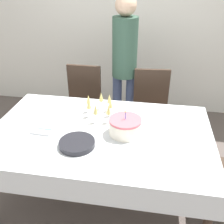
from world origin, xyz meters
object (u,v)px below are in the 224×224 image
Objects in this scene: birthday_cake at (125,126)px; champagne_tray at (100,108)px; dining_chair_far_right at (151,108)px; plate_stack_main at (77,143)px; dining_chair_far_left at (83,103)px; person_standing at (125,58)px.

champagne_tray is (-0.25, 0.24, 0.01)m from birthday_cake.
plate_stack_main is (-0.53, -1.12, 0.25)m from dining_chair_far_right.
dining_chair_far_left reaches higher than champagne_tray.
person_standing is at bearing 97.62° from birthday_cake.
dining_chair_far_left is 0.56× the size of person_standing.
dining_chair_far_right is at bearing -0.02° from dining_chair_far_left.
birthday_cake is at bearing -43.37° from champagne_tray.
dining_chair_far_right is at bearing 77.92° from birthday_cake.
person_standing is (0.11, 0.83, 0.21)m from champagne_tray.
champagne_tray is 0.48m from plate_stack_main.
plate_stack_main is 0.16× the size of person_standing.
dining_chair_far_right is at bearing 55.65° from champagne_tray.
champagne_tray is 0.86m from person_standing.
birthday_cake is 0.35m from champagne_tray.
birthday_cake reaches higher than champagne_tray.
plate_stack_main is at bearing -145.81° from birthday_cake.
dining_chair_far_right reaches higher than plate_stack_main.
dining_chair_far_right is 3.46× the size of plate_stack_main.
person_standing is (-0.33, 0.18, 0.52)m from dining_chair_far_right.
person_standing is (0.20, 1.30, 0.27)m from plate_stack_main.
dining_chair_far_left is 1.12m from birthday_cake.
dining_chair_far_left is 1.18m from plate_stack_main.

